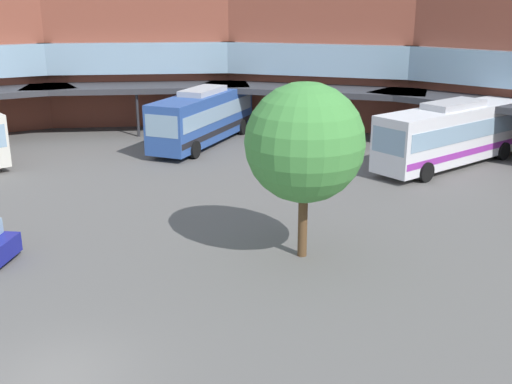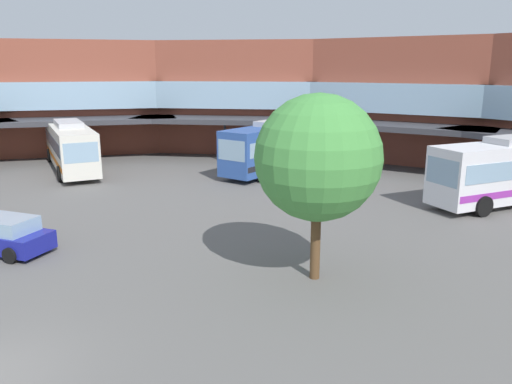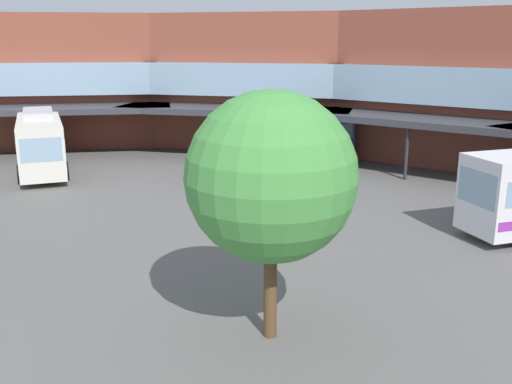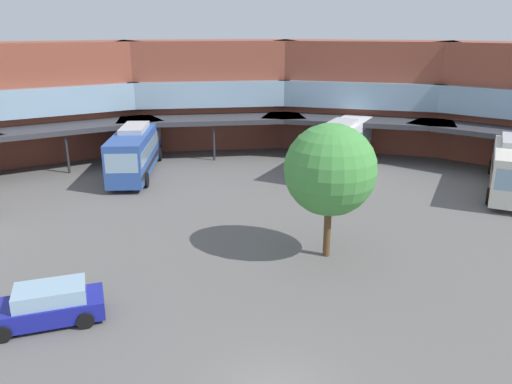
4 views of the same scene
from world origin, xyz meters
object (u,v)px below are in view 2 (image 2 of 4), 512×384
Objects in this scene: parked_car at (1,235)px; plaza_tree at (318,158)px; bus_1 at (70,145)px; bus_3 at (278,145)px.

parked_car is 0.69× the size of plaza_tree.
bus_1 is 1.01× the size of bus_3.
parked_car is (-1.76, -20.95, -1.18)m from bus_3.
plaza_tree is at bearing 37.78° from bus_3.
plaza_tree reaches higher than parked_car.
bus_3 is at bearing 62.38° from bus_1.
bus_1 is at bearing -55.09° from bus_3.
bus_1 is 17.70m from parked_car.
plaza_tree reaches higher than bus_1.
plaza_tree reaches higher than bus_3.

